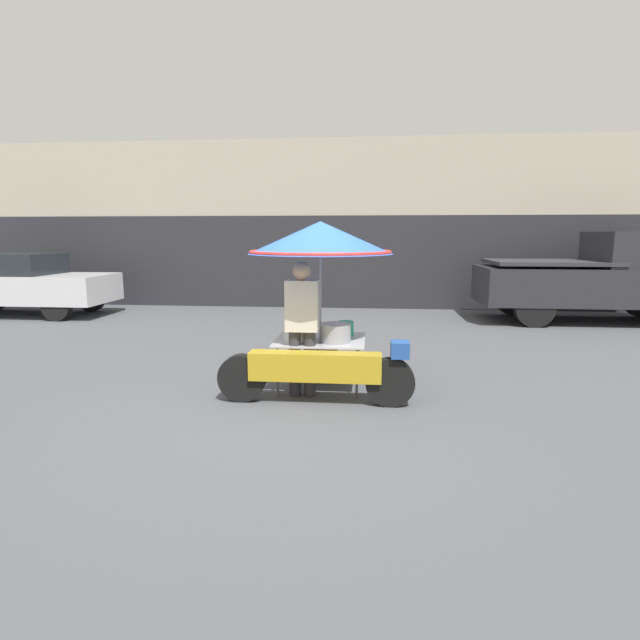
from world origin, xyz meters
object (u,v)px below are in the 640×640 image
object	(u,v)px
vendor_motorcycle_cart	(320,262)
vendor_person	(302,322)
pickup_truck	(600,278)
parked_car	(20,283)

from	to	relation	value
vendor_motorcycle_cart	vendor_person	bearing A→B (deg)	-121.74
vendor_person	vendor_motorcycle_cart	bearing A→B (deg)	58.26
vendor_motorcycle_cart	vendor_person	world-z (taller)	vendor_motorcycle_cart
vendor_person	pickup_truck	size ratio (longest dim) A/B	0.33
vendor_motorcycle_cart	parked_car	size ratio (longest dim) A/B	0.53
pickup_truck	vendor_motorcycle_cart	bearing A→B (deg)	-136.01
vendor_person	pickup_truck	world-z (taller)	pickup_truck
vendor_motorcycle_cart	vendor_person	xyz separation A→B (m)	(-0.19, -0.30, -0.68)
vendor_motorcycle_cart	pickup_truck	world-z (taller)	vendor_motorcycle_cart
vendor_motorcycle_cart	pickup_truck	size ratio (longest dim) A/B	0.46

